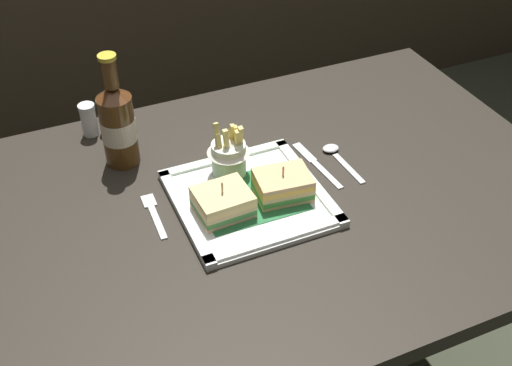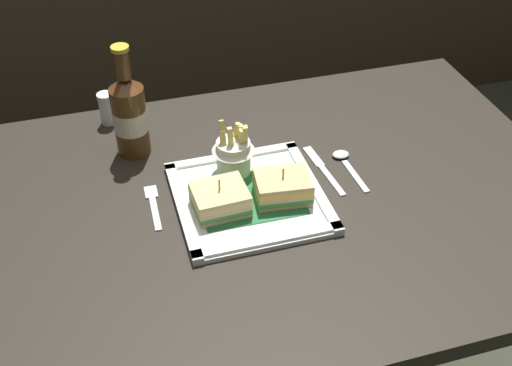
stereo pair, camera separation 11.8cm
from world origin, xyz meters
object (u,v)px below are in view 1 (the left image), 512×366
Objects in this scene: fries_cup at (229,153)px; fork at (154,213)px; knife at (315,163)px; salt_shaker at (89,121)px; square_plate at (249,198)px; beer_bottle at (118,123)px; dining_table at (263,255)px; sandwich_half_right at (283,185)px; spoon at (336,154)px; sandwich_half_left at (223,202)px; pepper_shaker at (108,118)px.

fork is at bearing -165.15° from fries_cup.
knife is 2.31× the size of salt_shaker.
beer_bottle reaches higher than square_plate.
fries_cup is at bearing 112.16° from dining_table.
sandwich_half_right is 0.85× the size of fork.
beer_bottle is 3.27× the size of salt_shaker.
sandwich_half_right reaches higher than fork.
beer_bottle is 0.44m from spoon.
sandwich_half_right is (0.12, -0.00, 0.00)m from sandwich_half_left.
fries_cup is at bearing 123.40° from sandwich_half_right.
dining_table is 11.11× the size of sandwich_half_right.
beer_bottle is at bearing -90.26° from pepper_shaker.
fork is at bearing 153.55° from sandwich_half_left.
beer_bottle is 1.86× the size of fork.
beer_bottle is at bearing 154.90° from knife.
fork is (-0.20, 0.04, 0.15)m from dining_table.
pepper_shaker is at bearing 124.42° from fries_cup.
beer_bottle reaches higher than pepper_shaker.
fries_cup reaches higher than pepper_shaker.
square_plate is at bearing 171.11° from dining_table.
sandwich_half_right reaches higher than dining_table.
sandwich_half_left is 1.47× the size of pepper_shaker.
pepper_shaker is at bearing 91.76° from fork.
spoon is (0.19, 0.06, 0.16)m from dining_table.
spoon is at bearing 3.32° from fork.
salt_shaker reaches higher than dining_table.
salt_shaker is at bearing 99.31° from fork.
sandwich_half_right is at bearing -56.60° from fries_cup.
square_plate is 0.41m from salt_shaker.
fork is 0.31m from salt_shaker.
dining_table is 9.43× the size of fork.
fork is 0.31m from pepper_shaker.
fries_cup is at bearing -37.59° from beer_bottle.
dining_table is 5.08× the size of beer_bottle.
beer_bottle reaches higher than salt_shaker.
square_plate is 0.07m from sandwich_half_left.
pepper_shaker is at bearing 124.13° from sandwich_half_right.
fries_cup is 0.69× the size of knife.
beer_bottle is at bearing 135.73° from sandwich_half_right.
sandwich_half_right is at bearing -55.87° from pepper_shaker.
sandwich_half_left is 0.78× the size of fork.
dining_table is at bearing -161.67° from spoon.
spoon is at bearing 26.73° from sandwich_half_right.
sandwich_half_right reaches higher than square_plate.
square_plate is at bearing -164.86° from spoon.
beer_bottle is at bearing 93.11° from fork.
fork reaches higher than dining_table.
pepper_shaker reaches higher than spoon.
fries_cup reaches higher than dining_table.
salt_shaker is (-0.45, 0.28, 0.03)m from spoon.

